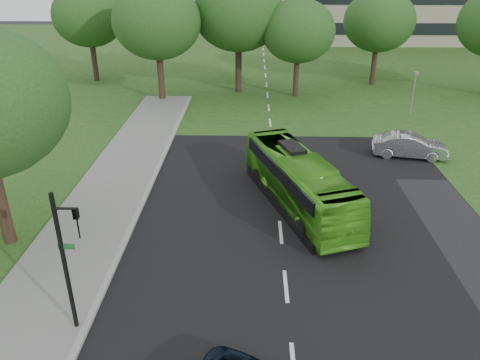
{
  "coord_description": "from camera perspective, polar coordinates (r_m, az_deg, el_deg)",
  "views": [
    {
      "loc": [
        -1.4,
        -16.81,
        11.74
      ],
      "look_at": [
        -1.98,
        4.3,
        1.6
      ],
      "focal_mm": 35.0,
      "sensor_mm": 36.0,
      "label": 1
    }
  ],
  "objects": [
    {
      "name": "sedan",
      "position": [
        31.98,
        19.96,
        3.98
      ],
      "size": [
        4.84,
        2.37,
        1.53
      ],
      "primitive_type": "imported",
      "rotation": [
        0.0,
        0.0,
        1.4
      ],
      "color": "#ACACB0",
      "rests_on": "ground"
    },
    {
      "name": "tree_park_a",
      "position": [
        42.18,
        -10.11,
        18.5
      ],
      "size": [
        7.5,
        7.5,
        9.96
      ],
      "color": "black",
      "rests_on": "ground"
    },
    {
      "name": "camera_pole",
      "position": [
        40.08,
        20.45,
        10.49
      ],
      "size": [
        0.37,
        0.35,
        3.61
      ],
      "rotation": [
        0.0,
        0.0,
        0.39
      ],
      "color": "gray",
      "rests_on": "ground"
    },
    {
      "name": "traffic_light",
      "position": [
        16.11,
        -20.25,
        -8.46
      ],
      "size": [
        0.85,
        0.22,
        5.33
      ],
      "rotation": [
        0.0,
        0.0,
        -0.05
      ],
      "color": "black",
      "rests_on": "ground"
    },
    {
      "name": "tree_park_f",
      "position": [
        51.07,
        -17.99,
        18.49
      ],
      "size": [
        7.06,
        7.06,
        9.42
      ],
      "color": "black",
      "rests_on": "ground"
    },
    {
      "name": "tree_park_b",
      "position": [
        44.41,
        -0.2,
        19.76
      ],
      "size": [
        8.13,
        8.13,
        10.66
      ],
      "color": "black",
      "rests_on": "ground"
    },
    {
      "name": "bus",
      "position": [
        24.02,
        7.15,
        -0.11
      ],
      "size": [
        5.49,
        10.15,
        2.77
      ],
      "primitive_type": "imported",
      "rotation": [
        0.0,
        0.0,
        0.34
      ],
      "color": "#4DB021",
      "rests_on": "ground"
    },
    {
      "name": "ground",
      "position": [
        20.55,
        5.26,
        -9.31
      ],
      "size": [
        160.0,
        160.0,
        0.0
      ],
      "primitive_type": "plane",
      "color": "black",
      "rests_on": "ground"
    },
    {
      "name": "tree_park_c",
      "position": [
        43.18,
        7.14,
        17.56
      ],
      "size": [
        6.45,
        6.45,
        8.56
      ],
      "color": "black",
      "rests_on": "ground"
    },
    {
      "name": "tree_park_d",
      "position": [
        49.2,
        16.6,
        18.06
      ],
      "size": [
        6.8,
        6.8,
        9.0
      ],
      "color": "black",
      "rests_on": "ground"
    },
    {
      "name": "street_surfaces",
      "position": [
        41.27,
        2.96,
        9.12
      ],
      "size": [
        120.0,
        120.0,
        0.15
      ],
      "color": "black",
      "rests_on": "ground"
    }
  ]
}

